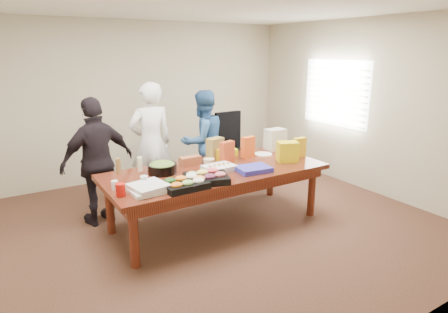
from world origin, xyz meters
TOP-DOWN VIEW (x-y plane):
  - floor at (0.00, 0.00)m, footprint 5.50×5.00m
  - ceiling at (0.00, 0.00)m, footprint 5.50×5.00m
  - wall_back at (0.00, 2.50)m, footprint 5.50×0.04m
  - wall_front at (0.00, -2.50)m, footprint 5.50×0.04m
  - wall_right at (2.75, 0.00)m, footprint 0.04×5.00m
  - window_panel at (2.72, 0.60)m, footprint 0.03×1.40m
  - window_blinds at (2.68, 0.60)m, footprint 0.04×1.36m
  - conference_table at (0.00, 0.00)m, footprint 2.80×1.20m
  - office_chair at (1.08, 1.20)m, footprint 0.59×0.59m
  - person_center at (-0.39, 1.21)m, footprint 0.66×0.44m
  - person_right at (0.47, 1.21)m, footprint 0.87×0.72m
  - person_left at (-1.25, 0.85)m, footprint 1.03×0.60m
  - veggie_tray at (-0.64, -0.40)m, footprint 0.48×0.37m
  - fruit_tray at (-0.33, -0.35)m, footprint 0.59×0.53m
  - sheet_cake at (0.01, -0.07)m, footprint 0.40×0.31m
  - salad_bowl at (-0.64, 0.21)m, footprint 0.37×0.37m
  - chip_bag_blue at (0.35, -0.32)m, footprint 0.44×0.35m
  - chip_bag_red at (0.25, 0.14)m, footprint 0.22×0.13m
  - chip_bag_yellow at (1.30, -0.11)m, footprint 0.19×0.08m
  - chip_bag_orange at (0.66, 0.24)m, footprint 0.20×0.10m
  - mayo_jar at (0.22, 0.47)m, footprint 0.09×0.09m
  - mustard_bottle at (0.22, 0.32)m, footprint 0.06×0.06m
  - dressing_bottle at (-1.09, 0.48)m, footprint 0.07×0.07m
  - ranch_bottle at (-0.84, 0.43)m, footprint 0.07×0.07m
  - banana_bunch at (0.48, 0.49)m, footprint 0.29×0.21m
  - bread_loaf at (-0.19, 0.34)m, footprint 0.29×0.13m
  - kraft_bag at (0.22, 0.40)m, footprint 0.26×0.19m
  - red_cup at (-1.30, -0.27)m, footprint 0.10×0.10m
  - clear_cup_a at (-0.99, -0.12)m, footprint 0.09×0.09m
  - clear_cup_b at (-1.30, -0.06)m, footprint 0.09×0.09m
  - pizza_box_lower at (-1.03, -0.31)m, footprint 0.38×0.38m
  - pizza_box_upper at (-1.01, -0.31)m, footprint 0.42×0.42m
  - plate_a at (0.94, 0.24)m, footprint 0.27×0.27m
  - plate_b at (0.78, 0.37)m, footprint 0.27×0.27m
  - dip_bowl_a at (0.06, 0.29)m, footprint 0.19×0.19m
  - dip_bowl_b at (-0.61, 0.24)m, footprint 0.17×0.17m
  - grocery_bag_white at (1.28, 0.40)m, footprint 0.29×0.21m
  - grocery_bag_yellow at (1.00, -0.20)m, footprint 0.32×0.28m

SIDE VIEW (x-z plane):
  - floor at x=0.00m, z-range -0.02..0.00m
  - conference_table at x=0.00m, z-range 0.00..0.75m
  - office_chair at x=1.08m, z-range 0.00..1.15m
  - plate_b at x=0.78m, z-range 0.75..0.76m
  - plate_a at x=0.94m, z-range 0.75..0.76m
  - pizza_box_lower at x=-1.03m, z-range 0.75..0.79m
  - dip_bowl_a at x=0.06m, z-range 0.75..0.81m
  - chip_bag_blue at x=0.35m, z-range 0.75..0.81m
  - dip_bowl_b at x=-0.61m, z-range 0.75..0.82m
  - sheet_cake at x=0.01m, z-range 0.75..0.82m
  - veggie_tray at x=-0.64m, z-range 0.75..0.82m
  - fruit_tray at x=-0.33m, z-range 0.75..0.83m
  - banana_bunch at x=0.48m, z-range 0.75..0.84m
  - clear_cup_b at x=-1.30m, z-range 0.75..0.85m
  - bread_loaf at x=-0.19m, z-range 0.75..0.86m
  - salad_bowl at x=-0.64m, z-range 0.75..0.87m
  - clear_cup_a at x=-0.99m, z-range 0.75..0.87m
  - person_right at x=0.47m, z-range 0.00..1.62m
  - pizza_box_upper at x=-1.01m, z-range 0.79..0.83m
  - red_cup at x=-1.30m, z-range 0.75..0.88m
  - mayo_jar at x=0.22m, z-range 0.75..0.89m
  - person_left at x=-1.25m, z-range 0.00..1.66m
  - mustard_bottle at x=0.22m, z-range 0.75..0.91m
  - ranch_bottle at x=-0.84m, z-range 0.75..0.93m
  - dressing_bottle at x=-1.09m, z-range 0.75..0.94m
  - grocery_bag_yellow at x=1.00m, z-range 0.75..1.02m
  - chip_bag_yellow at x=1.30m, z-range 0.75..1.03m
  - person_center at x=-0.39m, z-range 0.00..1.78m
  - chip_bag_orange at x=0.66m, z-range 0.75..1.05m
  - chip_bag_red at x=0.25m, z-range 0.75..1.05m
  - kraft_bag at x=0.22m, z-range 0.75..1.05m
  - grocery_bag_white at x=1.28m, z-range 0.75..1.06m
  - wall_back at x=0.00m, z-range 0.00..2.70m
  - wall_front at x=0.00m, z-range 0.00..2.70m
  - wall_right at x=2.75m, z-range 0.00..2.70m
  - window_panel at x=2.72m, z-range 0.95..2.05m
  - window_blinds at x=2.68m, z-range 1.00..2.00m
  - ceiling at x=0.00m, z-range 2.70..2.72m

